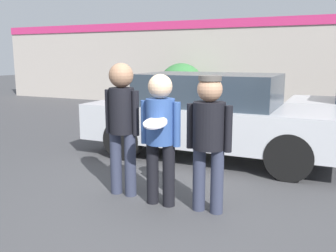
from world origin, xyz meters
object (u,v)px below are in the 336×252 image
object	(u,v)px
person_left	(122,118)
parked_car_near	(212,115)
person_middle_with_frisbee	(160,129)
person_right	(209,132)
shrub	(181,86)

from	to	relation	value
person_left	parked_car_near	distance (m)	2.35
parked_car_near	person_left	bearing A→B (deg)	-101.78
person_left	person_middle_with_frisbee	distance (m)	0.61
person_middle_with_frisbee	person_right	distance (m)	0.60
shrub	person_right	bearing A→B (deg)	-65.31
parked_car_near	shrub	bearing A→B (deg)	117.60
person_right	parked_car_near	size ratio (longest dim) A/B	0.35
person_middle_with_frisbee	shrub	bearing A→B (deg)	111.02
person_right	parked_car_near	distance (m)	2.47
person_middle_with_frisbee	person_right	xyz separation A→B (m)	(0.60, 0.04, 0.01)
person_middle_with_frisbee	shrub	distance (m)	8.75
parked_car_near	person_right	bearing A→B (deg)	-73.05
person_right	shrub	distance (m)	8.94
person_middle_with_frisbee	shrub	world-z (taller)	person_middle_with_frisbee
person_middle_with_frisbee	person_right	size ratio (longest dim) A/B	1.00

